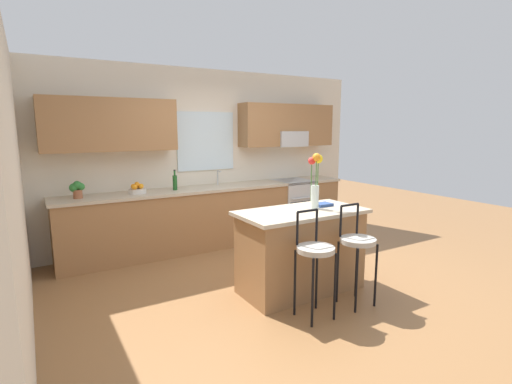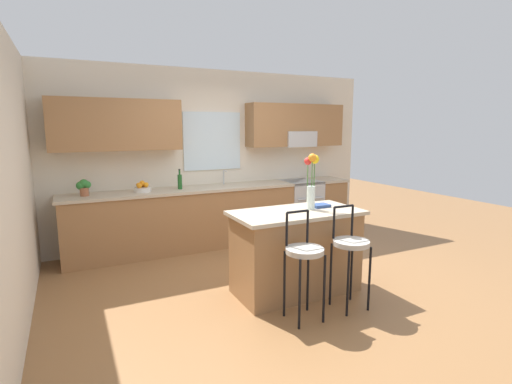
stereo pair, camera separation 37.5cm
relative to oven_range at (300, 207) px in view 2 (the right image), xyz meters
The scene contains 14 objects.
ground_plane 2.27m from the oven_range, 131.15° to the right, with size 14.00×14.00×0.00m, color olive.
wall_left 4.35m from the oven_range, 161.13° to the right, with size 0.12×4.60×2.70m, color beige.
back_wall_assembly 1.81m from the oven_range, 167.85° to the left, with size 5.60×0.50×2.70m.
counter_run 1.46m from the oven_range, behind, with size 4.56×0.64×0.92m.
sink_faucet 1.47m from the oven_range, behind, with size 0.02×0.13×0.23m.
oven_range is the anchor object (origin of this frame).
kitchen_island 2.42m from the oven_range, 123.88° to the right, with size 1.42×0.73×0.92m.
bar_stool_near 3.05m from the oven_range, 122.14° to the right, with size 0.36×0.36×1.04m.
bar_stool_middle 2.80m from the oven_range, 112.55° to the right, with size 0.36×0.36×1.04m.
flower_vase 2.44m from the oven_range, 120.07° to the right, with size 0.16×0.15×0.62m.
cookbook 2.23m from the oven_range, 117.02° to the right, with size 0.20×0.15×0.03m, color navy.
fruit_bowl_oranges 2.68m from the oven_range, behind, with size 0.24×0.24×0.16m.
bottle_olive_oil 2.16m from the oven_range, behind, with size 0.06×0.06×0.30m.
potted_plant_small 3.43m from the oven_range, behind, with size 0.19×0.13×0.22m.
Camera 2 is at (-2.08, -3.79, 1.82)m, focal length 26.96 mm.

